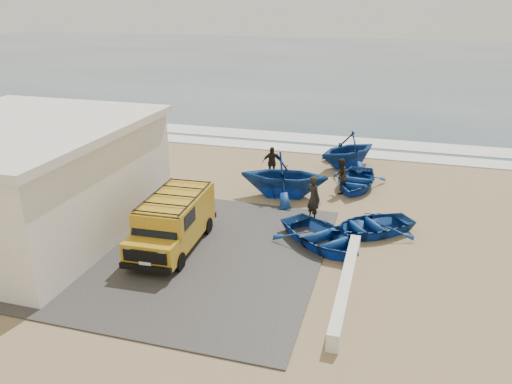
# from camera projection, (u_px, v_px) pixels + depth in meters

# --- Properties ---
(ground) EXTENTS (160.00, 160.00, 0.00)m
(ground) POSITION_uv_depth(u_px,v_px,m) (226.00, 232.00, 19.58)
(ground) COLOR #957D56
(slab) EXTENTS (12.00, 10.00, 0.05)m
(slab) POSITION_uv_depth(u_px,v_px,m) (157.00, 248.00, 18.30)
(slab) COLOR #413E3B
(slab) RESTS_ON ground
(ocean) EXTENTS (180.00, 88.00, 0.01)m
(ocean) POSITION_uv_depth(u_px,v_px,m) (359.00, 63.00, 69.65)
(ocean) COLOR #385166
(ocean) RESTS_ON ground
(surf_line) EXTENTS (180.00, 1.60, 0.06)m
(surf_line) POSITION_uv_depth(u_px,v_px,m) (291.00, 148.00, 30.30)
(surf_line) COLOR white
(surf_line) RESTS_ON ground
(surf_wash) EXTENTS (180.00, 2.20, 0.04)m
(surf_wash) POSITION_uv_depth(u_px,v_px,m) (300.00, 138.00, 32.54)
(surf_wash) COLOR white
(surf_wash) RESTS_ON ground
(building) EXTENTS (8.40, 9.40, 4.30)m
(building) POSITION_uv_depth(u_px,v_px,m) (21.00, 179.00, 18.94)
(building) COLOR white
(building) RESTS_ON ground
(parapet) EXTENTS (0.35, 6.00, 0.55)m
(parapet) POSITION_uv_depth(u_px,v_px,m) (346.00, 284.00, 15.51)
(parapet) COLOR silver
(parapet) RESTS_ON ground
(van) EXTENTS (2.01, 4.66, 1.97)m
(van) POSITION_uv_depth(u_px,v_px,m) (173.00, 220.00, 18.08)
(van) COLOR gold
(van) RESTS_ON ground
(boat_near_left) EXTENTS (4.67, 4.55, 0.79)m
(boat_near_left) POSITION_uv_depth(u_px,v_px,m) (322.00, 236.00, 18.34)
(boat_near_left) COLOR navy
(boat_near_left) RESTS_ON ground
(boat_near_right) EXTENTS (4.25, 4.02, 0.72)m
(boat_near_right) POSITION_uv_depth(u_px,v_px,m) (371.00, 225.00, 19.32)
(boat_near_right) COLOR navy
(boat_near_right) RESTS_ON ground
(boat_mid_left) EXTENTS (4.36, 3.88, 2.10)m
(boat_mid_left) POSITION_uv_depth(u_px,v_px,m) (284.00, 175.00, 22.67)
(boat_mid_left) COLOR navy
(boat_mid_left) RESTS_ON ground
(boat_mid_right) EXTENTS (2.93, 3.92, 0.77)m
(boat_mid_right) POSITION_uv_depth(u_px,v_px,m) (355.00, 180.00, 23.95)
(boat_mid_right) COLOR navy
(boat_mid_right) RESTS_ON ground
(boat_far_left) EXTENTS (4.82, 4.89, 1.95)m
(boat_far_left) POSITION_uv_depth(u_px,v_px,m) (348.00, 149.00, 26.72)
(boat_far_left) COLOR navy
(boat_far_left) RESTS_ON ground
(fisherman_front) EXTENTS (0.83, 0.81, 1.91)m
(fisherman_front) POSITION_uv_depth(u_px,v_px,m) (314.00, 198.00, 20.33)
(fisherman_front) COLOR black
(fisherman_front) RESTS_ON ground
(fisherman_middle) EXTENTS (0.67, 0.84, 1.67)m
(fisherman_middle) POSITION_uv_depth(u_px,v_px,m) (340.00, 176.00, 23.16)
(fisherman_middle) COLOR black
(fisherman_middle) RESTS_ON ground
(fisherman_back) EXTENTS (1.03, 0.65, 1.64)m
(fisherman_back) POSITION_uv_depth(u_px,v_px,m) (272.00, 163.00, 25.11)
(fisherman_back) COLOR black
(fisherman_back) RESTS_ON ground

